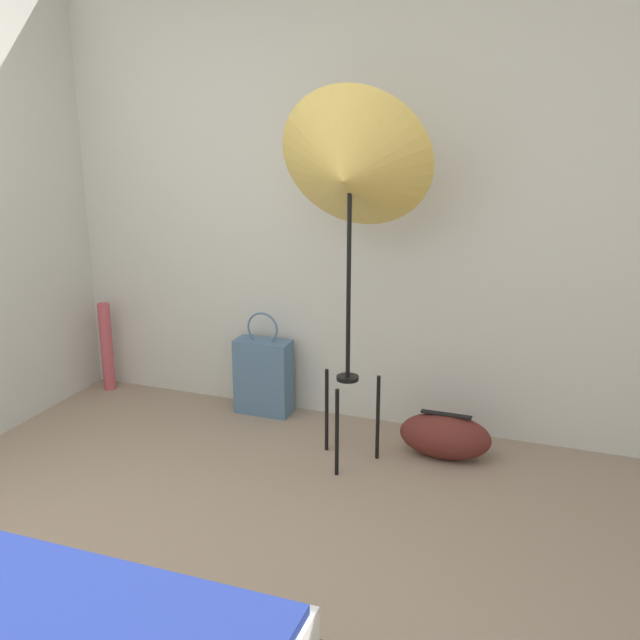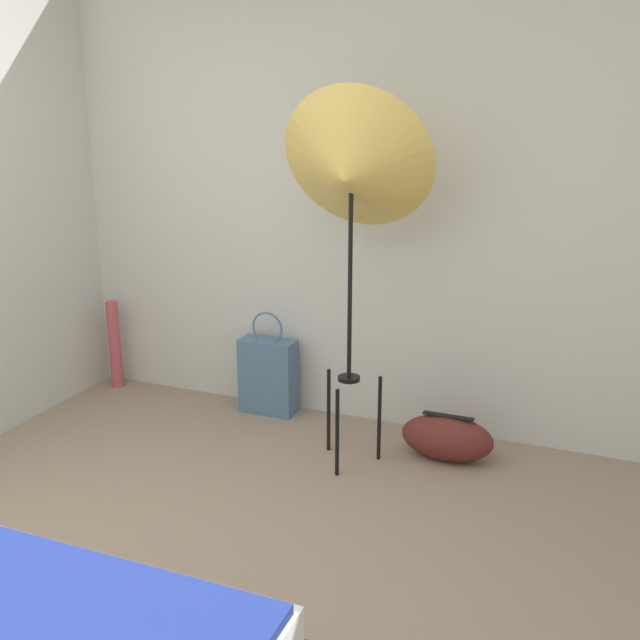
{
  "view_description": "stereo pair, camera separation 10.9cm",
  "coord_description": "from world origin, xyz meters",
  "px_view_note": "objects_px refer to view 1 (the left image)",
  "views": [
    {
      "loc": [
        1.51,
        -1.69,
        1.82
      ],
      "look_at": [
        0.36,
        1.45,
        0.82
      ],
      "focal_mm": 42.0,
      "sensor_mm": 36.0,
      "label": 1
    },
    {
      "loc": [
        1.61,
        -1.65,
        1.82
      ],
      "look_at": [
        0.36,
        1.45,
        0.82
      ],
      "focal_mm": 42.0,
      "sensor_mm": 36.0,
      "label": 2
    }
  ],
  "objects_px": {
    "duffel_bag": "(445,436)",
    "paper_roll": "(107,347)",
    "tote_bag": "(264,376)",
    "photo_umbrella": "(350,172)"
  },
  "relations": [
    {
      "from": "duffel_bag",
      "to": "paper_roll",
      "type": "distance_m",
      "value": 2.25
    },
    {
      "from": "tote_bag",
      "to": "paper_roll",
      "type": "distance_m",
      "value": 1.1
    },
    {
      "from": "duffel_bag",
      "to": "paper_roll",
      "type": "xyz_separation_m",
      "value": [
        -2.23,
        0.21,
        0.17
      ]
    },
    {
      "from": "photo_umbrella",
      "to": "duffel_bag",
      "type": "bearing_deg",
      "value": 24.56
    },
    {
      "from": "photo_umbrella",
      "to": "tote_bag",
      "type": "xyz_separation_m",
      "value": [
        -0.66,
        0.43,
        -1.25
      ]
    },
    {
      "from": "duffel_bag",
      "to": "photo_umbrella",
      "type": "bearing_deg",
      "value": -155.44
    },
    {
      "from": "duffel_bag",
      "to": "paper_roll",
      "type": "height_order",
      "value": "paper_roll"
    },
    {
      "from": "photo_umbrella",
      "to": "paper_roll",
      "type": "relative_size",
      "value": 3.28
    },
    {
      "from": "paper_roll",
      "to": "duffel_bag",
      "type": "bearing_deg",
      "value": -5.46
    },
    {
      "from": "tote_bag",
      "to": "duffel_bag",
      "type": "bearing_deg",
      "value": -10.63
    }
  ]
}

